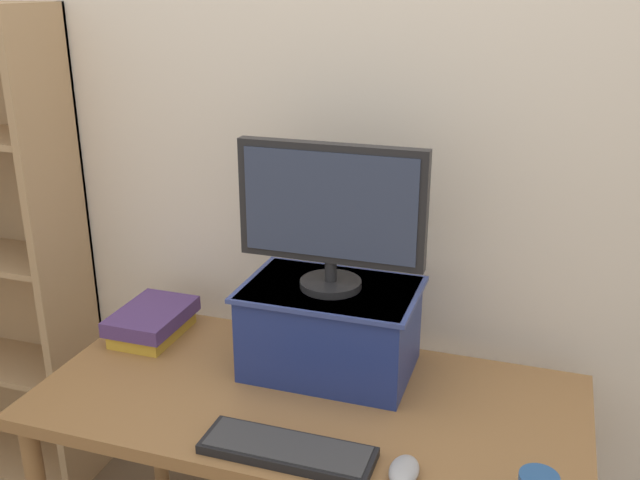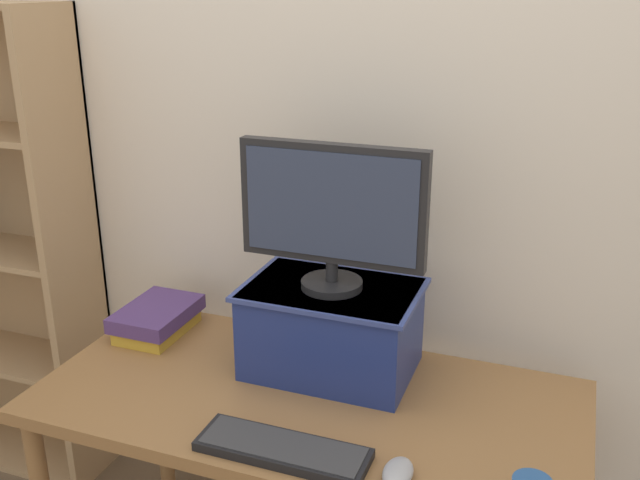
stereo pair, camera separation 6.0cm
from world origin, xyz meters
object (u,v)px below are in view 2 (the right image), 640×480
(riser_box, at_px, (332,327))
(keyboard, at_px, (283,449))
(book_stack, at_px, (157,319))
(computer_mouse, at_px, (398,473))
(computer_monitor, at_px, (332,211))
(desk, at_px, (308,421))

(riser_box, xyz_separation_m, keyboard, (0.02, -0.39, -0.12))
(book_stack, bearing_deg, riser_box, -2.14)
(riser_box, bearing_deg, computer_mouse, -53.24)
(riser_box, distance_m, book_stack, 0.57)
(computer_monitor, distance_m, book_stack, 0.70)
(computer_mouse, height_order, book_stack, book_stack)
(computer_monitor, distance_m, computer_mouse, 0.65)
(computer_monitor, xyz_separation_m, book_stack, (-0.57, 0.02, -0.41))
(computer_monitor, relative_size, book_stack, 1.85)
(desk, xyz_separation_m, book_stack, (-0.55, 0.17, 0.12))
(desk, height_order, book_stack, book_stack)
(desk, bearing_deg, computer_monitor, 85.09)
(riser_box, bearing_deg, keyboard, -86.49)
(computer_monitor, bearing_deg, desk, -94.91)
(computer_monitor, distance_m, keyboard, 0.59)
(riser_box, height_order, keyboard, riser_box)
(computer_monitor, relative_size, keyboard, 1.24)
(book_stack, bearing_deg, keyboard, -34.93)
(computer_mouse, distance_m, book_stack, 0.95)
(desk, xyz_separation_m, computer_mouse, (0.30, -0.24, 0.10))
(desk, height_order, computer_monitor, computer_monitor)
(desk, distance_m, computer_monitor, 0.55)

